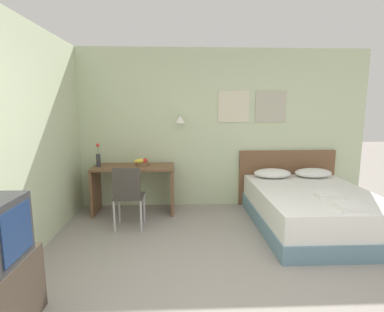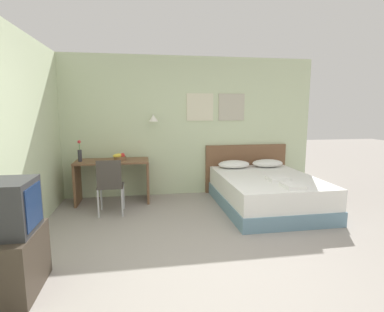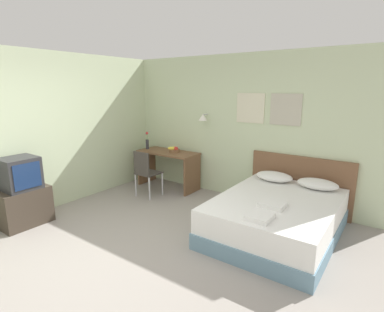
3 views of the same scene
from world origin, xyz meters
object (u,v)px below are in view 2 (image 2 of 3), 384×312
Objects in this scene: headboard at (246,168)px; flower_vase at (80,153)px; bed at (267,192)px; pillow_left at (234,164)px; pillow_right at (267,163)px; desk at (113,173)px; folded_towel_near_foot at (278,179)px; desk_chair at (110,183)px; television at (6,207)px; folded_towel_mid_bed at (293,186)px; tv_stand at (11,263)px; fruit_bowl at (120,157)px.

headboard is 4.50× the size of flower_vase.
bed is 0.92m from pillow_left.
desk is (-2.94, -0.03, -0.08)m from pillow_right.
folded_towel_near_foot is (0.04, -1.36, 0.10)m from headboard.
desk_chair is 1.86× the size of television.
folded_towel_mid_bed is at bearing -85.58° from bed.
folded_towel_mid_bed is (0.06, -1.81, 0.10)m from headboard.
pillow_left is at bearing 109.41° from folded_towel_near_foot.
headboard reaches higher than folded_towel_near_foot.
tv_stand is (-0.67, -2.63, -0.25)m from desk.
tv_stand is at bearing -137.70° from pillow_left.
television is (-0.69, -1.93, 0.28)m from desk_chair.
folded_towel_near_foot is 0.87× the size of flower_vase.
folded_towel_near_foot is at bearing -70.59° from pillow_left.
television is at bearing -106.56° from fruit_bowl.
flower_vase reaches higher than folded_towel_mid_bed.
tv_stand is (-3.31, -1.57, -0.29)m from folded_towel_near_foot.
television reaches higher than pillow_right.
desk is at bearing 75.72° from tv_stand.
pillow_right is 1.25× the size of television.
tv_stand reaches higher than bed.
pillow_right is 1.88× the size of folded_towel_near_foot.
fruit_bowl is at bearing -174.00° from headboard.
pillow_right reaches higher than bed.
fruit_bowl reaches higher than pillow_right.
tv_stand is at bearing -138.04° from headboard.
pillow_left is 0.67× the size of desk_chair.
bed is 3.81m from television.
flower_vase is (-0.56, 0.65, 0.38)m from desk_chair.
fruit_bowl is (-2.81, 0.02, 0.20)m from pillow_right.
television is at bearing -109.57° from desk_chair.
desk is 5.24× the size of fruit_bowl.
desk is 1.84× the size of tv_stand.
headboard is 2.41× the size of tv_stand.
folded_towel_mid_bed is 3.53m from flower_vase.
desk is (-2.66, 1.51, -0.04)m from folded_towel_mid_bed.
desk_chair is at bearing -98.34° from fruit_bowl.
pillow_left is at bearing 0.77° from desk.
fruit_bowl is (0.13, 0.05, 0.28)m from desk.
pillow_right is 1.63× the size of flower_vase.
headboard is 4.41m from television.
pillow_right is at bearing 14.05° from desk_chair.
headboard is 1.82m from folded_towel_mid_bed.
desk_chair is 2.07m from tv_stand.
desk is 0.70m from desk_chair.
television reaches higher than pillow_left.
headboard is 2.77× the size of pillow_left.
folded_towel_near_foot reaches higher than bed.
folded_towel_mid_bed is at bearing 18.67° from tv_stand.
desk_chair is at bearing -88.36° from desk.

